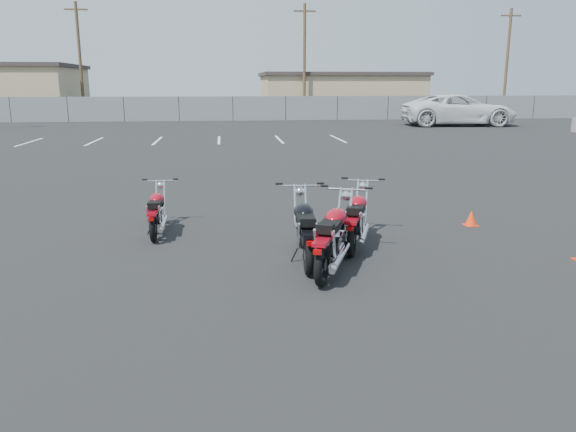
{
  "coord_description": "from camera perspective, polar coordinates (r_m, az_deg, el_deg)",
  "views": [
    {
      "loc": [
        -0.81,
        -8.12,
        2.73
      ],
      "look_at": [
        0.2,
        0.6,
        0.65
      ],
      "focal_mm": 35.0,
      "sensor_mm": 36.0,
      "label": 1
    }
  ],
  "objects": [
    {
      "name": "parking_line_stripes",
      "position": [
        28.31,
        -10.08,
        7.58
      ],
      "size": [
        15.12,
        4.0,
        0.01
      ],
      "color": "silver",
      "rests_on": "ground"
    },
    {
      "name": "motorcycle_front_red",
      "position": [
        10.68,
        -13.15,
        0.4
      ],
      "size": [
        0.7,
        1.82,
        0.89
      ],
      "color": "black",
      "rests_on": "ground"
    },
    {
      "name": "training_cone_near",
      "position": [
        11.61,
        18.11,
        -0.19
      ],
      "size": [
        0.26,
        0.26,
        0.31
      ],
      "color": "#FF330D",
      "rests_on": "ground"
    },
    {
      "name": "tan_building_east",
      "position": [
        53.24,
        5.23,
        12.31
      ],
      "size": [
        14.4,
        9.4,
        3.7
      ],
      "color": "tan",
      "rests_on": "ground"
    },
    {
      "name": "utility_pole_c",
      "position": [
        47.65,
        1.68,
        15.65
      ],
      "size": [
        1.8,
        0.24,
        9.0
      ],
      "color": "#4B3522",
      "rests_on": "ground"
    },
    {
      "name": "white_van",
      "position": [
        39.49,
        17.03,
        11.14
      ],
      "size": [
        4.09,
        8.8,
        3.25
      ],
      "primitive_type": "imported",
      "rotation": [
        0.0,
        0.0,
        1.49
      ],
      "color": "silver",
      "rests_on": "ground"
    },
    {
      "name": "chainlink_fence",
      "position": [
        43.17,
        -5.62,
        10.81
      ],
      "size": [
        80.06,
        0.06,
        1.8
      ],
      "color": "slate",
      "rests_on": "ground"
    },
    {
      "name": "utility_pole_d",
      "position": [
        54.18,
        21.37,
        14.5
      ],
      "size": [
        1.8,
        0.24,
        9.0
      ],
      "color": "#4B3522",
      "rests_on": "ground"
    },
    {
      "name": "utility_pole_b",
      "position": [
        49.45,
        -20.38,
        14.77
      ],
      "size": [
        1.8,
        0.24,
        9.0
      ],
      "color": "#4B3522",
      "rests_on": "ground"
    },
    {
      "name": "motorcycle_second_black",
      "position": [
        8.81,
        1.75,
        -1.45
      ],
      "size": [
        0.84,
        2.18,
        1.06
      ],
      "color": "black",
      "rests_on": "ground"
    },
    {
      "name": "motorcycle_rear_red",
      "position": [
        8.37,
        4.66,
        -2.19
      ],
      "size": [
        1.28,
        2.19,
        1.09
      ],
      "color": "black",
      "rests_on": "ground"
    },
    {
      "name": "ground",
      "position": [
        8.61,
        -0.87,
        -5.17
      ],
      "size": [
        120.0,
        120.0,
        0.0
      ],
      "primitive_type": "plane",
      "color": "black",
      "rests_on": "ground"
    },
    {
      "name": "motorcycle_third_red",
      "position": [
        9.68,
        7.04,
        -0.31
      ],
      "size": [
        1.11,
        2.06,
        1.02
      ],
      "color": "black",
      "rests_on": "ground"
    }
  ]
}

